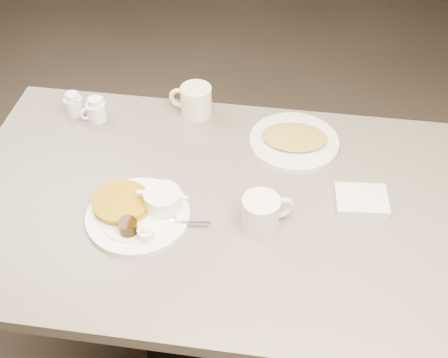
# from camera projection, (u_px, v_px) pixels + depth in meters

# --- Properties ---
(diner_table) EXTENTS (1.50, 0.90, 0.75)m
(diner_table) POSITION_uv_depth(u_px,v_px,m) (223.00, 241.00, 1.71)
(diner_table) COLOR slate
(diner_table) RESTS_ON ground
(main_plate) EXTENTS (0.34, 0.29, 0.07)m
(main_plate) POSITION_uv_depth(u_px,v_px,m) (140.00, 210.00, 1.54)
(main_plate) COLOR white
(main_plate) RESTS_ON diner_table
(coffee_mug_near) EXTENTS (0.15, 0.13, 0.09)m
(coffee_mug_near) POSITION_uv_depth(u_px,v_px,m) (262.00, 212.00, 1.51)
(coffee_mug_near) COLOR white
(coffee_mug_near) RESTS_ON diner_table
(napkin) EXTENTS (0.15, 0.13, 0.02)m
(napkin) POSITION_uv_depth(u_px,v_px,m) (362.00, 199.00, 1.59)
(napkin) COLOR silver
(napkin) RESTS_ON diner_table
(coffee_mug_far) EXTENTS (0.15, 0.11, 0.10)m
(coffee_mug_far) POSITION_uv_depth(u_px,v_px,m) (195.00, 101.00, 1.85)
(coffee_mug_far) COLOR #F8F5CE
(coffee_mug_far) RESTS_ON diner_table
(creamer_left) EXTENTS (0.08, 0.08, 0.08)m
(creamer_left) POSITION_uv_depth(u_px,v_px,m) (96.00, 110.00, 1.84)
(creamer_left) COLOR white
(creamer_left) RESTS_ON diner_table
(creamer_right) EXTENTS (0.08, 0.08, 0.08)m
(creamer_right) POSITION_uv_depth(u_px,v_px,m) (74.00, 105.00, 1.86)
(creamer_right) COLOR white
(creamer_right) RESTS_ON diner_table
(hash_plate) EXTENTS (0.28, 0.28, 0.04)m
(hash_plate) POSITION_uv_depth(u_px,v_px,m) (294.00, 140.00, 1.77)
(hash_plate) COLOR silver
(hash_plate) RESTS_ON diner_table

